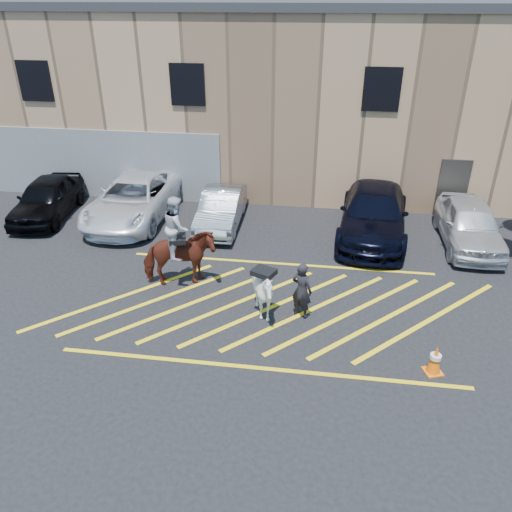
# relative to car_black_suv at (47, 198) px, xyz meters

# --- Properties ---
(ground) EXTENTS (90.00, 90.00, 0.00)m
(ground) POSITION_rel_car_black_suv_xyz_m (9.12, -4.74, -0.73)
(ground) COLOR black
(ground) RESTS_ON ground
(car_black_suv) EXTENTS (2.19, 4.47, 1.47)m
(car_black_suv) POSITION_rel_car_black_suv_xyz_m (0.00, 0.00, 0.00)
(car_black_suv) COLOR black
(car_black_suv) RESTS_ON ground
(car_white_pickup) EXTENTS (2.62, 5.57, 1.54)m
(car_white_pickup) POSITION_rel_car_black_suv_xyz_m (3.33, 0.28, 0.04)
(car_white_pickup) COLOR white
(car_white_pickup) RESTS_ON ground
(car_silver_sedan) EXTENTS (1.47, 3.98, 1.30)m
(car_silver_sedan) POSITION_rel_car_black_suv_xyz_m (6.69, 0.08, -0.08)
(car_silver_sedan) COLOR gray
(car_silver_sedan) RESTS_ON ground
(car_blue_suv) EXTENTS (2.82, 5.77, 1.62)m
(car_blue_suv) POSITION_rel_car_black_suv_xyz_m (12.12, 0.12, 0.07)
(car_blue_suv) COLOR black
(car_blue_suv) RESTS_ON ground
(car_white_suv) EXTENTS (1.81, 4.40, 1.49)m
(car_white_suv) POSITION_rel_car_black_suv_xyz_m (15.26, -0.23, 0.01)
(car_white_suv) COLOR silver
(car_white_suv) RESTS_ON ground
(handler) EXTENTS (0.69, 0.60, 1.58)m
(handler) POSITION_rel_car_black_suv_xyz_m (9.94, -5.30, 0.06)
(handler) COLOR black
(handler) RESTS_ON ground
(warehouse) EXTENTS (32.42, 10.20, 7.30)m
(warehouse) POSITION_rel_car_black_suv_xyz_m (9.11, 7.25, 2.92)
(warehouse) COLOR tan
(warehouse) RESTS_ON ground
(hatching_zone) EXTENTS (12.60, 5.12, 0.01)m
(hatching_zone) POSITION_rel_car_black_suv_xyz_m (9.12, -5.04, -0.73)
(hatching_zone) COLOR yellow
(hatching_zone) RESTS_ON ground
(mounted_bay) EXTENTS (2.26, 1.48, 2.75)m
(mounted_bay) POSITION_rel_car_black_suv_xyz_m (6.35, -4.19, 0.38)
(mounted_bay) COLOR #5B2115
(mounted_bay) RESTS_ON ground
(saddled_white) EXTENTS (1.67, 1.75, 1.51)m
(saddled_white) POSITION_rel_car_black_suv_xyz_m (8.97, -5.45, 0.03)
(saddled_white) COLOR silver
(saddled_white) RESTS_ON ground
(traffic_cone) EXTENTS (0.48, 0.48, 0.73)m
(traffic_cone) POSITION_rel_car_black_suv_xyz_m (13.06, -7.11, -0.37)
(traffic_cone) COLOR orange
(traffic_cone) RESTS_ON ground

